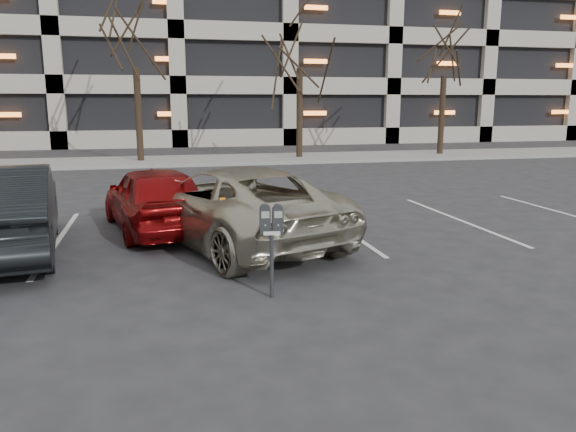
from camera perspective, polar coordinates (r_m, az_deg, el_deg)
ground at (r=9.44m, az=1.44°, el=-4.38°), size 140.00×140.00×0.00m
sidewalk at (r=25.02m, az=-7.80°, el=5.66°), size 80.00×4.00×0.12m
stall_lines at (r=11.42m, az=-8.30°, el=-1.65°), size 16.90×5.20×0.00m
parking_garage at (r=45.45m, az=5.75°, el=19.96°), size 52.00×20.00×19.00m
tree_b at (r=25.09m, az=-15.49°, el=19.88°), size 3.89×3.89×8.84m
tree_c at (r=25.87m, az=1.22°, el=20.19°), size 3.94×3.94×8.95m
tree_d at (r=28.33m, az=15.81°, el=18.13°), size 3.67×3.67×8.35m
parking_meter at (r=7.39m, az=-1.69°, el=-1.23°), size 0.33×0.16×1.25m
suv_silver at (r=10.41m, az=-5.54°, el=1.14°), size 4.05×5.69×1.45m
car_red at (r=11.63m, az=-13.37°, el=1.78°), size 2.39×4.24×1.36m
car_dark at (r=10.70m, az=-27.07°, el=0.50°), size 2.29×4.89×1.55m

